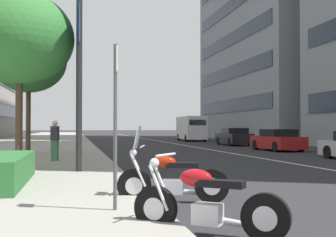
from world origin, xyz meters
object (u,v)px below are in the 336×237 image
(parking_sign_by_curb, at_px, (116,110))
(street_tree_near_plaza_corner, at_px, (19,38))
(car_approaching_light, at_px, (278,141))
(delivery_van_ahead, at_px, (191,128))
(street_tree_far_plaza, at_px, (29,61))
(motorcycle_nearest_camera, at_px, (171,180))
(motorcycle_far_end_row, at_px, (206,205))
(pedestrian_on_plaza, at_px, (55,141))
(car_far_down_avenue, at_px, (234,137))

(parking_sign_by_curb, relative_size, street_tree_near_plaza_corner, 0.48)
(parking_sign_by_curb, bearing_deg, car_approaching_light, -32.47)
(car_approaching_light, height_order, parking_sign_by_curb, parking_sign_by_curb)
(delivery_van_ahead, height_order, street_tree_near_plaza_corner, street_tree_near_plaza_corner)
(delivery_van_ahead, distance_m, street_tree_far_plaza, 27.52)
(motorcycle_nearest_camera, bearing_deg, motorcycle_far_end_row, 102.49)
(motorcycle_nearest_camera, distance_m, street_tree_far_plaza, 14.33)
(pedestrian_on_plaza, bearing_deg, car_approaching_light, -138.62)
(car_approaching_light, distance_m, street_tree_near_plaza_corner, 18.21)
(delivery_van_ahead, height_order, pedestrian_on_plaza, delivery_van_ahead)
(motorcycle_nearest_camera, height_order, street_tree_near_plaza_corner, street_tree_near_plaza_corner)
(delivery_van_ahead, height_order, street_tree_far_plaza, street_tree_far_plaza)
(street_tree_near_plaza_corner, bearing_deg, street_tree_far_plaza, 3.45)
(motorcycle_far_end_row, distance_m, street_tree_near_plaza_corner, 10.00)
(delivery_van_ahead, bearing_deg, street_tree_far_plaza, 151.05)
(street_tree_near_plaza_corner, distance_m, street_tree_far_plaza, 7.21)
(street_tree_near_plaza_corner, xyz_separation_m, pedestrian_on_plaza, (3.51, -0.93, -3.28))
(car_approaching_light, bearing_deg, pedestrian_on_plaza, 118.23)
(parking_sign_by_curb, bearing_deg, pedestrian_on_plaza, 7.38)
(motorcycle_far_end_row, relative_size, motorcycle_nearest_camera, 0.86)
(motorcycle_nearest_camera, xyz_separation_m, car_far_down_avenue, (25.41, -10.73, 0.21))
(motorcycle_far_end_row, xyz_separation_m, motorcycle_nearest_camera, (2.64, -0.09, 0.03))
(delivery_van_ahead, bearing_deg, street_tree_near_plaza_corner, 158.03)
(delivery_van_ahead, bearing_deg, motorcycle_nearest_camera, 166.57)
(car_approaching_light, bearing_deg, delivery_van_ahead, -0.89)
(delivery_van_ahead, relative_size, pedestrian_on_plaza, 3.81)
(street_tree_far_plaza, relative_size, pedestrian_on_plaza, 3.76)
(motorcycle_far_end_row, bearing_deg, car_approaching_light, -81.39)
(car_approaching_light, bearing_deg, street_tree_near_plaza_corner, 126.50)
(motorcycle_nearest_camera, distance_m, parking_sign_by_curb, 2.18)
(motorcycle_far_end_row, distance_m, street_tree_far_plaza, 16.77)
(parking_sign_by_curb, bearing_deg, street_tree_far_plaza, 10.82)
(car_far_down_avenue, bearing_deg, car_approaching_light, -179.65)
(motorcycle_far_end_row, relative_size, car_approaching_light, 0.43)
(pedestrian_on_plaza, bearing_deg, parking_sign_by_curb, 108.66)
(street_tree_near_plaza_corner, bearing_deg, motorcycle_far_end_row, -158.29)
(car_far_down_avenue, bearing_deg, street_tree_near_plaza_corner, 145.85)
(motorcycle_far_end_row, bearing_deg, pedestrian_on_plaza, -41.51)
(parking_sign_by_curb, distance_m, street_tree_far_plaza, 14.97)
(motorcycle_nearest_camera, bearing_deg, street_tree_near_plaza_corner, -45.08)
(motorcycle_nearest_camera, relative_size, car_approaching_light, 0.50)
(car_far_down_avenue, bearing_deg, pedestrian_on_plaza, 142.21)
(delivery_van_ahead, relative_size, parking_sign_by_curb, 2.27)
(car_approaching_light, relative_size, street_tree_far_plaza, 0.72)
(motorcycle_nearest_camera, height_order, parking_sign_by_curb, parking_sign_by_curb)
(motorcycle_far_end_row, distance_m, motorcycle_nearest_camera, 2.64)
(motorcycle_far_end_row, xyz_separation_m, street_tree_near_plaza_corner, (8.60, 3.42, 3.81))
(motorcycle_far_end_row, relative_size, delivery_van_ahead, 0.30)
(motorcycle_nearest_camera, relative_size, parking_sign_by_curb, 0.80)
(parking_sign_by_curb, bearing_deg, street_tree_near_plaza_corner, 17.78)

